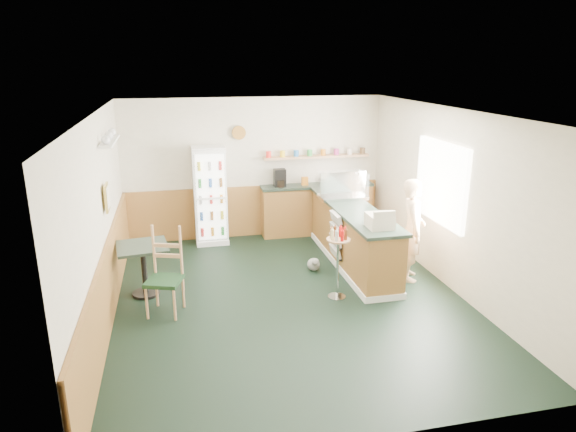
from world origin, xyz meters
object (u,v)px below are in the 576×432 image
object	(u,v)px
condiment_stand	(338,252)
cafe_chair	(163,268)
shopkeeper	(412,230)
cafe_table	(143,260)
display_case	(343,186)
cash_register	(379,221)
drinks_fridge	(210,196)

from	to	relation	value
condiment_stand	cafe_chair	size ratio (longest dim) A/B	0.88
shopkeeper	cafe_table	bearing A→B (deg)	104.93
shopkeeper	cafe_chair	world-z (taller)	shopkeeper
display_case	cafe_table	xyz separation A→B (m)	(-3.40, -1.06, -0.69)
cash_register	condiment_stand	distance (m)	0.77
display_case	cafe_table	bearing A→B (deg)	-162.76
drinks_fridge	condiment_stand	world-z (taller)	drinks_fridge
display_case	shopkeeper	bearing A→B (deg)	-62.58
drinks_fridge	condiment_stand	distance (m)	3.28
drinks_fridge	display_case	xyz separation A→B (m)	(2.25, -1.08, 0.33)
shopkeeper	display_case	bearing A→B (deg)	46.45
cafe_table	shopkeeper	bearing A→B (deg)	-4.10
display_case	shopkeeper	world-z (taller)	shopkeeper
condiment_stand	cafe_table	distance (m)	2.85
display_case	condiment_stand	xyz separation A→B (m)	(-0.65, -1.77, -0.53)
cafe_table	cafe_chair	size ratio (longest dim) A/B	0.66
condiment_stand	cafe_table	size ratio (longest dim) A/B	1.35
shopkeeper	condiment_stand	bearing A→B (deg)	126.29
shopkeeper	drinks_fridge	bearing A→B (deg)	69.56
cafe_chair	shopkeeper	bearing A→B (deg)	23.05
drinks_fridge	display_case	bearing A→B (deg)	-25.66
cafe_table	cafe_chair	bearing A→B (deg)	-62.28
display_case	cash_register	bearing A→B (deg)	-90.00
display_case	cafe_chair	size ratio (longest dim) A/B	0.68
shopkeeper	condiment_stand	distance (m)	1.42
display_case	condiment_stand	bearing A→B (deg)	-110.16
cash_register	condiment_stand	world-z (taller)	cash_register
drinks_fridge	condiment_stand	bearing A→B (deg)	-60.66
condiment_stand	cafe_table	world-z (taller)	condiment_stand
condiment_stand	cafe_table	bearing A→B (deg)	165.46
drinks_fridge	cafe_table	distance (m)	2.45
cafe_chair	condiment_stand	bearing A→B (deg)	15.52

